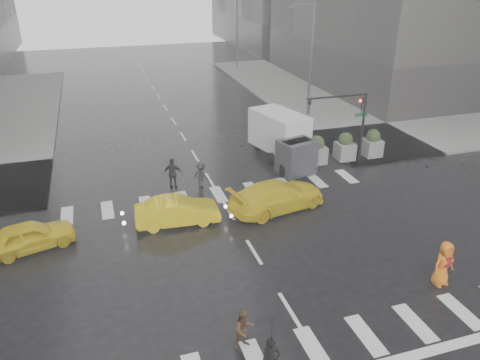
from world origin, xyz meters
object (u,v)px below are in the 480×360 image
object	(u,v)px
pedestrian_orange	(444,263)
taxi_front	(29,236)
traffic_signal_pole	(350,114)
pedestrian_brown	(244,329)
taxi_mid	(177,211)
box_truck	(283,138)

from	to	relation	value
pedestrian_orange	taxi_front	size ratio (longest dim) A/B	0.50
traffic_signal_pole	pedestrian_brown	size ratio (longest dim) A/B	3.06
pedestrian_brown	taxi_mid	world-z (taller)	pedestrian_brown
traffic_signal_pole	taxi_front	xyz separation A→B (m)	(-18.44, -4.72, -2.56)
pedestrian_orange	taxi_front	xyz separation A→B (m)	(-15.78, 7.66, -0.31)
traffic_signal_pole	box_truck	world-z (taller)	traffic_signal_pole
taxi_front	traffic_signal_pole	bearing A→B (deg)	-91.42
taxi_mid	box_truck	size ratio (longest dim) A/B	0.72
pedestrian_brown	taxi_front	bearing A→B (deg)	121.65
box_truck	pedestrian_brown	bearing A→B (deg)	-131.15
traffic_signal_pole	box_truck	bearing A→B (deg)	160.49
pedestrian_brown	taxi_front	world-z (taller)	pedestrian_brown
traffic_signal_pole	box_truck	size ratio (longest dim) A/B	0.79
taxi_front	taxi_mid	bearing A→B (deg)	-103.68
pedestrian_orange	taxi_mid	xyz separation A→B (m)	(-9.09, 7.91, -0.29)
traffic_signal_pole	taxi_mid	bearing A→B (deg)	-159.16
taxi_front	taxi_mid	world-z (taller)	taxi_mid
taxi_mid	box_truck	world-z (taller)	box_truck
pedestrian_brown	box_truck	distance (m)	16.36
taxi_mid	box_truck	xyz separation A→B (m)	(7.95, 5.82, 0.94)
taxi_mid	pedestrian_brown	bearing A→B (deg)	-172.81
pedestrian_brown	pedestrian_orange	bearing A→B (deg)	-3.14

